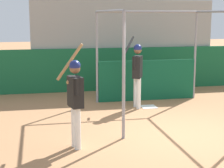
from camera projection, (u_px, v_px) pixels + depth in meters
The scene contains 7 objects.
ground_plane at pixel (180, 135), 8.36m from camera, with size 60.00×60.00×0.00m, color #A8754C.
outfield_wall at pixel (125, 69), 13.27m from camera, with size 24.00×0.12×1.49m.
bleacher_section at pixel (115, 42), 14.71m from camera, with size 6.50×3.20×3.17m.
batting_cage at pixel (154, 64), 10.88m from camera, with size 3.21×3.51×2.76m.
home_plate at pixel (149, 107), 10.85m from camera, with size 0.44×0.44×0.02m.
player_batter at pixel (137, 69), 10.59m from camera, with size 0.64×0.95×2.01m.
player_waiting at pixel (75, 95), 7.36m from camera, with size 0.56×0.70×2.08m.
Camera 1 is at (-3.11, -7.54, 2.65)m, focal length 60.00 mm.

